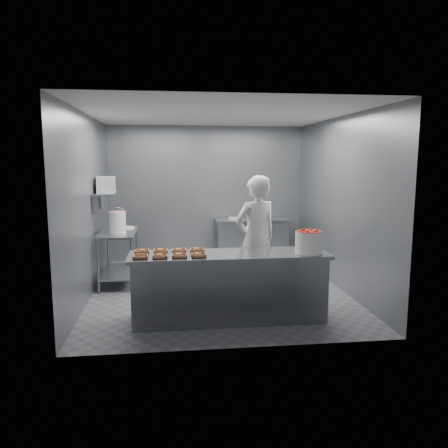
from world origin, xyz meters
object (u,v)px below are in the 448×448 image
(tray_4, at_px, (142,251))
(glaze_bucket, at_px, (117,222))
(tray_0, at_px, (141,257))
(tray_3, at_px, (198,255))
(back_counter, at_px, (251,240))
(service_counter, at_px, (229,286))
(worker, at_px, (256,239))
(prep_table, at_px, (119,249))
(tray_7, at_px, (197,250))
(tray_5, at_px, (160,251))
(tray_6, at_px, (179,250))
(strawberry_tub, at_px, (309,241))
(tray_2, at_px, (179,255))
(appliance, at_px, (106,185))
(tray_1, at_px, (160,256))

(tray_4, height_order, glaze_bucket, glaze_bucket)
(tray_0, bearing_deg, tray_3, -0.00)
(back_counter, xyz_separation_m, tray_3, (-1.31, -3.41, 0.47))
(service_counter, relative_size, worker, 1.38)
(prep_table, height_order, tray_7, tray_7)
(tray_5, distance_m, glaze_bucket, 1.82)
(service_counter, bearing_deg, glaze_bucket, 132.16)
(prep_table, xyz_separation_m, tray_5, (0.76, -1.79, 0.33))
(prep_table, bearing_deg, tray_6, -60.90)
(strawberry_tub, bearing_deg, back_counter, 92.31)
(service_counter, relative_size, prep_table, 2.17)
(worker, bearing_deg, tray_5, 0.64)
(tray_2, height_order, appliance, appliance)
(tray_6, distance_m, appliance, 2.28)
(tray_2, relative_size, tray_6, 1.00)
(tray_3, height_order, appliance, appliance)
(prep_table, xyz_separation_m, tray_1, (0.76, -2.11, 0.33))
(tray_6, distance_m, strawberry_tub, 1.71)
(worker, bearing_deg, tray_7, 10.49)
(glaze_bucket, bearing_deg, tray_5, -65.73)
(service_counter, distance_m, prep_table, 2.56)
(service_counter, distance_m, tray_0, 1.23)
(tray_3, height_order, worker, worker)
(tray_3, height_order, strawberry_tub, strawberry_tub)
(tray_2, bearing_deg, tray_7, 52.29)
(tray_0, height_order, glaze_bucket, glaze_bucket)
(prep_table, height_order, glaze_bucket, glaze_bucket)
(prep_table, relative_size, tray_1, 6.40)
(tray_4, bearing_deg, worker, 19.37)
(tray_1, xyz_separation_m, tray_4, (-0.24, 0.31, 0.00))
(worker, bearing_deg, service_counter, 34.00)
(tray_2, height_order, tray_4, same)
(tray_3, relative_size, tray_5, 1.00)
(tray_6, relative_size, tray_7, 1.00)
(service_counter, height_order, tray_1, tray_1)
(tray_3, bearing_deg, tray_4, 156.68)
(tray_4, bearing_deg, glaze_bucket, 106.99)
(service_counter, distance_m, worker, 1.01)
(tray_7, bearing_deg, appliance, 128.03)
(prep_table, bearing_deg, tray_3, -59.52)
(tray_5, bearing_deg, back_counter, 59.94)
(back_counter, distance_m, tray_4, 3.73)
(tray_6, xyz_separation_m, worker, (1.15, 0.57, 0.02))
(tray_3, xyz_separation_m, appliance, (-1.41, 2.11, 0.77))
(tray_4, distance_m, strawberry_tub, 2.19)
(prep_table, distance_m, tray_1, 2.26)
(tray_6, distance_m, glaze_bucket, 1.93)
(tray_3, relative_size, strawberry_tub, 0.53)
(tray_3, relative_size, glaze_bucket, 0.43)
(worker, height_order, strawberry_tub, worker)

